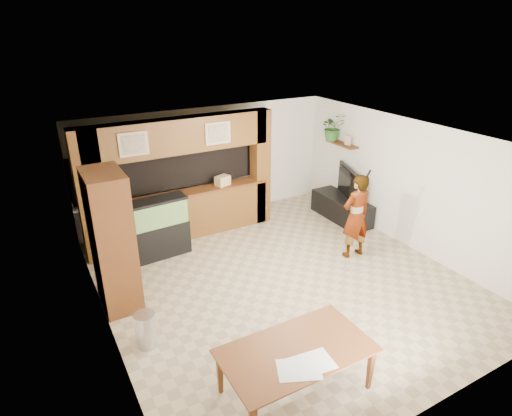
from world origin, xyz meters
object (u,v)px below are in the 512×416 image
television (344,183)px  dining_table (297,372)px  pantry_cabinet (112,241)px  person (356,216)px  aquarium (160,228)px

television → dining_table: (-3.86, -3.79, -0.56)m
pantry_cabinet → dining_table: 3.47m
television → person: (-0.92, -1.46, -0.04)m
pantry_cabinet → person: size_ratio=1.34×
person → dining_table: 3.79m
pantry_cabinet → person: bearing=-8.9°
person → television: bearing=-121.0°
aquarium → dining_table: size_ratio=0.65×
pantry_cabinet → dining_table: pantry_cabinet is taller
television → dining_table: television is taller
aquarium → person: (3.33, -1.87, 0.26)m
person → dining_table: person is taller
pantry_cabinet → television: 5.41m
pantry_cabinet → aquarium: 1.70m
aquarium → person: 3.83m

